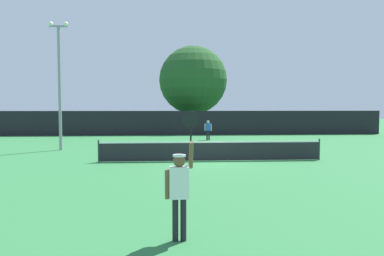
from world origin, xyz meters
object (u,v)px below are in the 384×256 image
parked_car_mid (273,123)px  parked_car_near (245,123)px  player_receiving (208,128)px  player_serving (180,184)px  light_pole (59,77)px  large_tree (193,80)px  tennis_ball (199,160)px

parked_car_mid → parked_car_near: bearing=168.9°
parked_car_near → player_receiving: bearing=-110.2°
player_receiving → parked_car_near: (5.97, 14.01, -0.16)m
player_serving → parked_car_mid: 37.79m
light_pole → parked_car_near: bearing=51.8°
player_serving → parked_car_near: bearing=76.0°
light_pole → parked_car_near: 25.79m
parked_car_mid → player_receiving: bearing=-127.2°
parked_car_near → parked_car_mid: same height
player_receiving → large_tree: large_tree is taller
light_pole → player_receiving: bearing=31.7°
large_tree → parked_car_near: large_tree is taller
parked_car_mid → large_tree: bearing=-165.1°
player_serving → player_receiving: player_serving is taller
player_serving → tennis_ball: 11.24m
parked_car_mid → player_serving: bearing=-112.2°
large_tree → parked_car_near: bearing=29.2°
player_serving → light_pole: bearing=112.7°
light_pole → large_tree: (9.37, 16.50, 1.01)m
player_receiving → parked_car_mid: parked_car_mid is taller
player_serving → large_tree: bearing=85.4°
tennis_ball → parked_car_mid: 26.96m
player_receiving → parked_car_near: parked_car_near is taller
light_pole → large_tree: 19.00m
tennis_ball → large_tree: size_ratio=0.01×
large_tree → player_receiving: bearing=-87.6°
light_pole → large_tree: large_tree is taller
large_tree → parked_car_mid: bearing=18.2°
player_serving → large_tree: large_tree is taller
parked_car_near → tennis_ball: bearing=-104.2°
parked_car_near → player_serving: bearing=-101.2°
large_tree → light_pole: bearing=-119.6°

